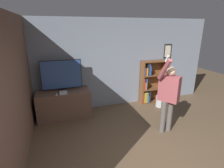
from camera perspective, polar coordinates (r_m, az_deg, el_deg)
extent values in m
cube|color=gray|center=(5.40, -0.30, 6.49)|extent=(6.60, 0.06, 2.70)
cube|color=black|center=(6.17, 17.69, 10.17)|extent=(0.27, 0.02, 0.47)
cube|color=beige|center=(6.16, 17.77, 10.16)|extent=(0.21, 0.01, 0.37)
cube|color=brown|center=(3.74, -28.41, -0.91)|extent=(0.06, 4.62, 2.70)
cube|color=brown|center=(5.09, -15.30, -6.38)|extent=(1.43, 0.64, 0.76)
cylinder|color=black|center=(5.03, -15.71, -1.89)|extent=(0.22, 0.22, 0.03)
cylinder|color=black|center=(5.01, -15.75, -1.46)|extent=(0.06, 0.06, 0.05)
cube|color=black|center=(4.90, -16.15, 2.98)|extent=(1.07, 0.04, 0.79)
cube|color=#2D4C8C|center=(4.88, -16.13, 2.92)|extent=(1.04, 0.01, 0.75)
cube|color=silver|center=(4.78, -15.62, -2.72)|extent=(0.19, 0.19, 0.06)
cube|color=white|center=(4.73, -17.58, -3.36)|extent=(0.06, 0.14, 0.02)
cube|color=brown|center=(5.75, 9.71, 0.34)|extent=(0.04, 0.28, 1.41)
cube|color=brown|center=(6.14, 16.16, 0.99)|extent=(0.04, 0.28, 1.41)
cube|color=brown|center=(6.05, 12.40, 1.04)|extent=(0.81, 0.01, 1.41)
cube|color=brown|center=(6.17, 12.59, -5.44)|extent=(0.74, 0.28, 0.04)
cube|color=brown|center=(6.01, 12.88, -1.47)|extent=(0.74, 0.28, 0.04)
cube|color=brown|center=(5.87, 13.20, 2.88)|extent=(0.74, 0.28, 0.04)
cube|color=brown|center=(5.78, 13.51, 7.22)|extent=(0.74, 0.28, 0.04)
cube|color=red|center=(5.94, 9.76, -4.44)|extent=(0.03, 0.26, 0.34)
cube|color=gold|center=(5.94, 10.27, -4.40)|extent=(0.04, 0.22, 0.35)
cube|color=gold|center=(5.97, 10.66, -4.27)|extent=(0.04, 0.25, 0.35)
cube|color=#5B8E99|center=(5.97, 11.22, -4.25)|extent=(0.03, 0.20, 0.36)
cube|color=#2D569E|center=(6.03, 11.46, -4.68)|extent=(0.03, 0.23, 0.24)
cube|color=#232328|center=(6.01, 11.96, -4.09)|extent=(0.04, 0.20, 0.38)
cube|color=red|center=(5.77, 10.05, 0.06)|extent=(0.03, 0.26, 0.38)
cube|color=orange|center=(5.81, 10.46, -0.49)|extent=(0.04, 0.26, 0.25)
cube|color=#2D569E|center=(5.82, 10.82, 0.08)|extent=(0.02, 0.27, 0.36)
cube|color=#2D569E|center=(5.65, 10.28, 4.01)|extent=(0.03, 0.24, 0.26)
cube|color=red|center=(5.66, 10.64, 4.03)|extent=(0.02, 0.23, 0.26)
cube|color=gold|center=(5.67, 11.08, 3.95)|extent=(0.03, 0.20, 0.24)
cube|color=#232328|center=(5.68, 11.43, 4.60)|extent=(0.03, 0.21, 0.37)
cube|color=#2D569E|center=(5.72, 11.68, 4.70)|extent=(0.03, 0.26, 0.37)
cube|color=#2D569E|center=(5.72, 12.12, 4.32)|extent=(0.03, 0.21, 0.31)
cylinder|color=#56514C|center=(4.39, 16.33, -10.22)|extent=(0.13, 0.13, 0.80)
cylinder|color=#56514C|center=(4.49, 18.27, -9.78)|extent=(0.13, 0.13, 0.80)
cube|color=#99474C|center=(4.17, 18.19, -1.40)|extent=(0.44, 0.49, 0.60)
sphere|color=beige|center=(4.06, 18.75, 4.01)|extent=(0.21, 0.21, 0.21)
cylinder|color=#99474C|center=(4.32, 20.90, -1.24)|extent=(0.09, 0.09, 0.55)
cylinder|color=#99474C|center=(3.81, 16.76, 4.54)|extent=(0.09, 0.39, 0.51)
cube|color=white|center=(3.72, 17.55, 7.83)|extent=(0.04, 0.09, 0.14)
cylinder|color=#B7B7BC|center=(5.81, 15.43, -5.41)|extent=(0.27, 0.27, 0.36)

